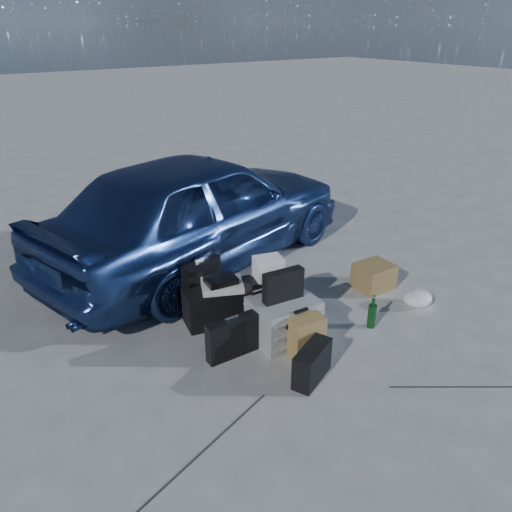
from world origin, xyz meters
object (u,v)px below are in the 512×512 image
(car, at_px, (199,209))
(duffel_bag, at_px, (222,304))
(cardboard_box, at_px, (374,276))
(green_bottle, at_px, (372,312))
(briefcase, at_px, (232,338))
(suitcase_right, at_px, (267,300))
(pelican_case, at_px, (283,319))
(suitcase_left, at_px, (201,286))

(car, height_order, duffel_bag, car)
(cardboard_box, xyz_separation_m, green_bottle, (-0.61, -0.54, 0.02))
(briefcase, relative_size, suitcase_right, 0.93)
(pelican_case, xyz_separation_m, suitcase_left, (-0.38, 0.89, 0.08))
(duffel_bag, bearing_deg, cardboard_box, -1.07)
(pelican_case, relative_size, briefcase, 1.18)
(pelican_case, bearing_deg, duffel_bag, 120.72)
(duffel_bag, bearing_deg, briefcase, -100.67)
(suitcase_left, height_order, cardboard_box, suitcase_left)
(duffel_bag, distance_m, cardboard_box, 1.80)
(suitcase_right, distance_m, duffel_bag, 0.47)
(cardboard_box, bearing_deg, duffel_bag, 167.00)
(pelican_case, height_order, cardboard_box, pelican_case)
(duffel_bag, bearing_deg, suitcase_right, -31.15)
(suitcase_left, xyz_separation_m, green_bottle, (1.21, -1.23, -0.12))
(car, distance_m, suitcase_right, 1.68)
(suitcase_left, bearing_deg, suitcase_right, -69.78)
(car, bearing_deg, briefcase, 143.65)
(briefcase, xyz_separation_m, suitcase_left, (0.16, 0.84, 0.10))
(suitcase_right, bearing_deg, car, 88.19)
(pelican_case, distance_m, suitcase_left, 0.97)
(suitcase_left, distance_m, green_bottle, 1.73)
(car, xyz_separation_m, pelican_case, (-0.19, -1.90, -0.49))
(cardboard_box, distance_m, green_bottle, 0.82)
(pelican_case, bearing_deg, suitcase_left, 116.94)
(car, distance_m, suitcase_left, 1.23)
(pelican_case, height_order, briefcase, pelican_case)
(green_bottle, bearing_deg, duffel_bag, 140.21)
(green_bottle, bearing_deg, suitcase_left, 134.47)
(pelican_case, bearing_deg, cardboard_box, 11.73)
(green_bottle, bearing_deg, cardboard_box, 41.71)
(pelican_case, height_order, duffel_bag, pelican_case)
(duffel_bag, bearing_deg, pelican_case, -51.16)
(briefcase, relative_size, cardboard_box, 1.26)
(briefcase, xyz_separation_m, duffel_bag, (0.23, 0.56, -0.01))
(duffel_bag, relative_size, cardboard_box, 1.89)
(pelican_case, xyz_separation_m, green_bottle, (0.83, -0.34, -0.04))
(suitcase_left, xyz_separation_m, cardboard_box, (1.82, -0.69, -0.14))
(duffel_bag, height_order, cardboard_box, duffel_bag)
(cardboard_box, bearing_deg, suitcase_right, 176.34)
(suitcase_left, relative_size, suitcase_right, 1.10)
(car, relative_size, suitcase_right, 7.85)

